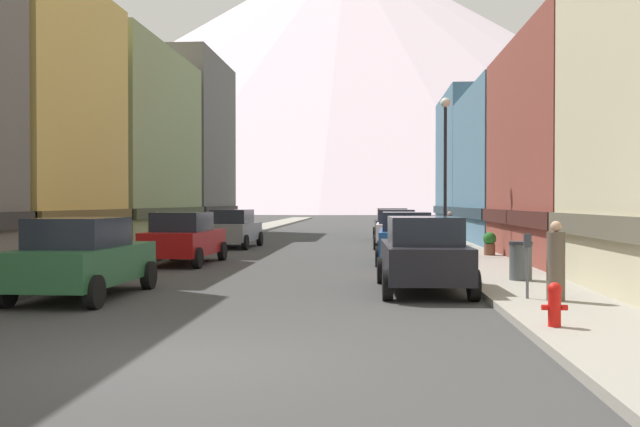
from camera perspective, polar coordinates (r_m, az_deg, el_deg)
The scene contains 25 objects.
ground_plane at distance 9.87m, azimuth -11.17°, elevation -11.51°, with size 400.00×400.00×0.00m, color #393939.
sidewalk_left at distance 45.21m, azimuth -7.27°, elevation -1.70°, with size 2.50×100.00×0.15m, color gray.
sidewalk_right at distance 44.51m, azimuth 8.73°, elevation -1.74°, with size 2.50×100.00×0.15m, color gray.
storefront_left_2 at distance 38.48m, azimuth -16.09°, elevation 4.88°, with size 6.51×12.49×9.97m.
storefront_left_3 at distance 50.26m, azimuth -12.41°, elevation 5.03°, with size 8.44×10.44×11.87m.
storefront_right_1 at distance 26.83m, azimuth 22.93°, elevation 4.37°, with size 7.75×11.05×7.84m.
storefront_right_2 at distance 38.15m, azimuth 16.39°, elevation 3.36°, with size 6.78×11.87×7.85m.
storefront_right_3 at distance 49.45m, azimuth 13.27°, elevation 3.63°, with size 6.36×10.94×9.33m.
car_left_0 at distance 16.70m, azimuth -18.36°, elevation -3.33°, with size 2.14×4.43×1.78m.
car_left_1 at distance 24.92m, azimuth -10.78°, elevation -1.92°, with size 2.20×4.46×1.78m.
car_left_2 at distance 33.61m, azimuth -6.92°, elevation -1.19°, with size 2.23×4.48×1.78m.
car_right_0 at distance 17.12m, azimuth 8.23°, elevation -3.19°, with size 2.15×4.44×1.78m.
car_right_1 at distance 25.13m, azimuth 6.84°, elevation -1.89°, with size 2.16×4.45×1.78m.
car_right_2 at distance 33.45m, azimuth 6.12°, elevation -1.20°, with size 2.18×4.45×1.78m.
car_right_3 at distance 40.32m, azimuth 5.74°, elevation -0.84°, with size 2.11×4.42×1.78m.
fire_hydrant_near at distance 11.99m, azimuth 18.17°, elevation -6.78°, with size 0.40×0.22×0.70m.
parking_meter_near at distance 15.24m, azimuth 16.18°, elevation -3.29°, with size 0.14×0.10×1.33m.
trash_bin_right at distance 18.83m, azimuth 15.69°, elevation -3.63°, with size 0.59×0.59×0.98m.
potted_plant_1 at distance 29.07m, azimuth -15.20°, elevation -2.25°, with size 0.45×0.45×0.75m.
potted_plant_2 at distance 27.38m, azimuth 13.35°, elevation -2.28°, with size 0.49×0.49×0.86m.
pedestrian_0 at distance 30.50m, azimuth -12.79°, elevation -1.47°, with size 0.36×0.36×1.57m.
pedestrian_1 at distance 15.10m, azimuth 18.27°, elevation -3.84°, with size 0.36×0.36×1.60m.
pedestrian_2 at distance 33.69m, azimuth 10.28°, elevation -1.26°, with size 0.36×0.36×1.55m.
streetlamp_right at distance 27.13m, azimuth 9.94°, elevation 4.83°, with size 0.36×0.36×5.86m.
mountain_backdrop at distance 273.57m, azimuth 2.16°, elevation 10.87°, with size 301.84×301.84×99.00m, color silver.
Camera 1 is at (2.52, -9.31, 2.12)m, focal length 40.20 mm.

